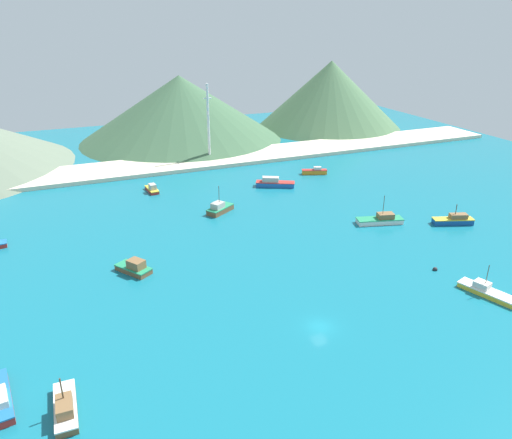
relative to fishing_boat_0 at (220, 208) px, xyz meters
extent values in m
cube|color=#146B7F|center=(-0.79, -21.71, -1.31)|extent=(260.00, 280.00, 0.50)
cube|color=brown|center=(0.18, 0.12, -0.44)|extent=(7.82, 6.61, 1.24)
cube|color=#238C5B|center=(0.18, 0.12, 0.28)|extent=(7.97, 6.74, 0.20)
cube|color=#B2ADA3|center=(-0.59, -0.39, 1.08)|extent=(3.81, 3.59, 1.42)
cylinder|color=#4C3823|center=(-0.08, -0.05, 3.86)|extent=(0.13, 0.13, 4.13)
cube|color=silver|center=(32.67, -20.93, -0.53)|extent=(11.12, 5.85, 1.07)
cube|color=#238C5B|center=(32.67, -20.93, 0.10)|extent=(11.34, 5.97, 0.20)
cube|color=brown|center=(33.95, -21.29, 0.81)|extent=(4.25, 3.25, 1.21)
cylinder|color=#4C3823|center=(33.23, -21.08, 3.64)|extent=(0.13, 0.13, 4.44)
cube|color=#14478C|center=(48.28, -27.91, -0.45)|extent=(9.46, 5.42, 1.23)
cube|color=gold|center=(48.28, -27.91, 0.27)|extent=(9.65, 5.53, 0.20)
cube|color=brown|center=(49.36, -28.30, 0.92)|extent=(4.38, 3.09, 1.11)
cylinder|color=#4C3823|center=(48.60, -28.03, 2.68)|extent=(0.18, 0.18, 2.40)
cube|color=#1E5BA8|center=(21.04, 12.67, -0.43)|extent=(10.86, 7.51, 1.27)
cube|color=red|center=(21.04, 12.67, 0.30)|extent=(11.08, 7.66, 0.20)
cube|color=#B2ADA3|center=(19.85, 13.30, 1.09)|extent=(5.10, 4.03, 1.37)
cube|color=gold|center=(31.03, -54.79, -0.67)|extent=(5.67, 10.40, 0.79)
cube|color=white|center=(31.03, -54.79, -0.17)|extent=(5.78, 10.61, 0.20)
cube|color=beige|center=(30.65, -53.60, 0.50)|extent=(2.74, 3.10, 1.13)
cylinder|color=#4C3823|center=(30.81, -54.09, 2.83)|extent=(0.12, 0.12, 3.53)
cube|color=orange|center=(37.18, 18.83, -0.44)|extent=(7.70, 4.31, 1.24)
cube|color=red|center=(37.18, 18.83, 0.28)|extent=(7.86, 4.39, 0.20)
cube|color=beige|center=(38.06, 18.51, 0.82)|extent=(2.59, 2.07, 0.89)
cube|color=brown|center=(-38.63, -55.04, -0.60)|extent=(2.66, 8.71, 0.92)
cube|color=white|center=(-38.63, -55.04, -0.04)|extent=(2.71, 8.88, 0.20)
cube|color=brown|center=(-38.64, -56.12, 0.74)|extent=(1.97, 3.55, 1.35)
cylinder|color=#4C3823|center=(-38.64, -55.41, 2.89)|extent=(0.19, 0.19, 2.96)
cube|color=brown|center=(-24.92, -22.40, -0.59)|extent=(6.52, 7.61, 0.95)
cube|color=#238C5B|center=(-24.92, -22.40, -0.01)|extent=(6.65, 7.76, 0.20)
cube|color=brown|center=(-24.42, -23.14, 0.89)|extent=(3.64, 3.86, 1.59)
cube|color=red|center=(-12.45, 22.10, -0.69)|extent=(2.79, 6.82, 0.75)
cube|color=gold|center=(-12.45, 22.10, -0.22)|extent=(2.85, 6.95, 0.20)
cube|color=#B2ADA3|center=(-12.38, 21.27, 0.62)|extent=(1.88, 2.58, 1.47)
sphere|color=#232328|center=(28.85, -44.08, -0.90)|extent=(0.91, 0.91, 0.91)
cube|color=beige|center=(-0.79, 44.55, -0.46)|extent=(247.00, 18.25, 1.20)
cone|color=#3D6042|center=(10.95, 78.76, 11.24)|extent=(78.20, 78.20, 24.61)
cone|color=#476B47|center=(76.67, 77.53, 12.88)|extent=(61.69, 61.69, 27.89)
cylinder|color=silver|center=(11.38, 44.15, 11.73)|extent=(0.81, 0.81, 25.58)
cylinder|color=silver|center=(11.38, 44.15, 19.91)|extent=(2.56, 0.41, 0.41)
cylinder|color=silver|center=(11.38, 44.15, 14.80)|extent=(0.41, 2.05, 0.41)
camera|label=1|loc=(-34.53, -106.43, 44.18)|focal=33.91mm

